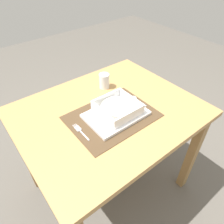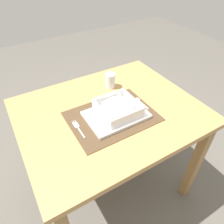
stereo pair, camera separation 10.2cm
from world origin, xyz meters
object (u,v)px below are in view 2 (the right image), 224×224
spoon (139,101)px  fork (78,127)px  butter_knife (139,106)px  porridge_bowl (118,109)px  drinking_glass (110,81)px  dining_table (110,124)px  bread_knife (134,106)px

spoon → fork: bearing=-179.9°
fork → butter_knife: bearing=0.3°
porridge_bowl → drinking_glass: bearing=68.0°
spoon → drinking_glass: drinking_glass is taller
dining_table → spoon: spoon is taller
fork → bread_knife: size_ratio=1.01×
drinking_glass → butter_knife: bearing=-83.1°
dining_table → porridge_bowl: porridge_bowl is taller
porridge_bowl → dining_table: bearing=105.4°
dining_table → porridge_bowl: size_ratio=4.89×
fork → drinking_glass: bearing=39.5°
dining_table → drinking_glass: size_ratio=10.63×
porridge_bowl → fork: 0.22m
dining_table → spoon: bearing=-7.3°
spoon → bread_knife: (-0.05, -0.03, -0.00)m
spoon → bread_knife: bearing=-156.1°
butter_knife → drinking_glass: size_ratio=1.54×
dining_table → bread_knife: bearing=-21.6°
bread_knife → porridge_bowl: bearing=178.9°
porridge_bowl → spoon: porridge_bowl is taller
spoon → butter_knife: 0.05m
dining_table → butter_knife: 0.19m
fork → bread_knife: 0.32m
dining_table → spoon: size_ratio=8.48×
bread_knife → fork: bearing=174.3°
dining_table → butter_knife: size_ratio=6.88×
dining_table → bread_knife: (0.12, -0.05, 0.11)m
dining_table → porridge_bowl: 0.15m
butter_knife → drinking_glass: (-0.03, 0.24, 0.03)m
porridge_bowl → drinking_glass: drinking_glass is taller
fork → butter_knife: 0.34m
fork → drinking_glass: 0.38m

